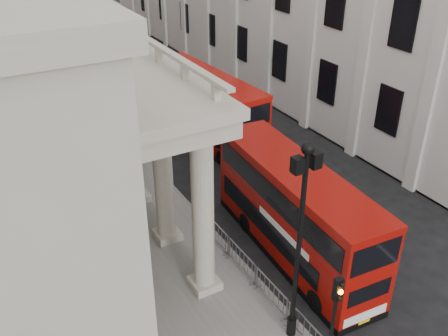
% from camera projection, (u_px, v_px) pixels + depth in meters
% --- Properties ---
extents(sidewalk_west, '(6.00, 140.00, 0.12)m').
position_uv_depth(sidewalk_west, '(64.00, 116.00, 38.18)').
color(sidewalk_west, slate).
rests_on(sidewalk_west, ground).
extents(sidewalk_east, '(3.00, 140.00, 0.12)m').
position_uv_depth(sidewalk_east, '(247.00, 80.00, 45.27)').
color(sidewalk_east, slate).
rests_on(sidewalk_east, ground).
extents(kerb, '(0.20, 140.00, 0.14)m').
position_uv_depth(kerb, '(101.00, 109.00, 39.44)').
color(kerb, slate).
rests_on(kerb, ground).
extents(lamp_post_south, '(1.05, 0.44, 8.32)m').
position_uv_depth(lamp_post_south, '(300.00, 234.00, 17.11)').
color(lamp_post_south, black).
rests_on(lamp_post_south, sidewalk_west).
extents(lamp_post_mid, '(1.05, 0.44, 8.32)m').
position_uv_depth(lamp_post_mid, '(134.00, 91.00, 29.25)').
color(lamp_post_mid, black).
rests_on(lamp_post_mid, sidewalk_west).
extents(lamp_post_north, '(1.05, 0.44, 8.32)m').
position_uv_depth(lamp_post_north, '(66.00, 31.00, 41.38)').
color(lamp_post_north, black).
rests_on(lamp_post_north, sidewalk_west).
extents(traffic_light, '(0.28, 0.33, 4.30)m').
position_uv_depth(traffic_light, '(335.00, 309.00, 16.50)').
color(traffic_light, black).
rests_on(traffic_light, sidewalk_west).
extents(bus_near, '(3.24, 10.73, 4.57)m').
position_uv_depth(bus_near, '(295.00, 211.00, 22.83)').
color(bus_near, '#8F0B06').
rests_on(bus_near, ground).
extents(bus_far, '(3.34, 10.98, 4.67)m').
position_uv_depth(bus_far, '(206.00, 106.00, 33.60)').
color(bus_far, '#A20D07').
rests_on(bus_far, ground).
extents(pedestrian_a, '(0.66, 0.46, 1.72)m').
position_uv_depth(pedestrian_a, '(118.00, 174.00, 28.60)').
color(pedestrian_a, '#222227').
rests_on(pedestrian_a, sidewalk_west).
extents(pedestrian_b, '(1.05, 1.00, 1.71)m').
position_uv_depth(pedestrian_b, '(97.00, 178.00, 28.23)').
color(pedestrian_b, black).
rests_on(pedestrian_b, sidewalk_west).
extents(pedestrian_c, '(0.99, 0.80, 1.77)m').
position_uv_depth(pedestrian_c, '(120.00, 159.00, 30.12)').
color(pedestrian_c, black).
rests_on(pedestrian_c, sidewalk_west).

